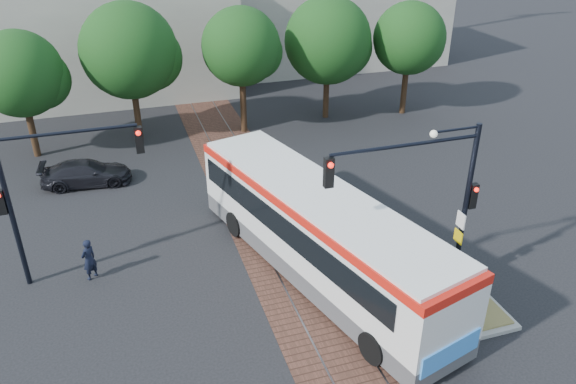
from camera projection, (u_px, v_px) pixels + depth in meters
name	position (u px, v px, depth m)	size (l,w,h in m)	color
ground	(313.00, 298.00, 19.63)	(120.00, 120.00, 0.00)	black
trackbed	(279.00, 239.00, 22.99)	(3.60, 40.00, 0.02)	#553226
tree_row	(234.00, 49.00, 31.48)	(26.40, 5.60, 7.67)	#382314
warehouses	(175.00, 26.00, 41.86)	(40.00, 13.00, 8.00)	#ADA899
city_bus	(317.00, 229.00, 20.11)	(6.01, 12.92, 3.40)	#494A4C
traffic_island	(448.00, 280.00, 20.02)	(2.20, 5.20, 1.13)	gray
signal_pole_main	(437.00, 188.00, 18.04)	(5.49, 0.46, 6.00)	black
signal_pole_left	(41.00, 184.00, 18.91)	(4.99, 0.34, 6.00)	black
officer	(89.00, 259.00, 20.31)	(0.60, 0.39, 1.63)	black
parked_car	(86.00, 173.00, 27.09)	(1.70, 4.19, 1.22)	black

